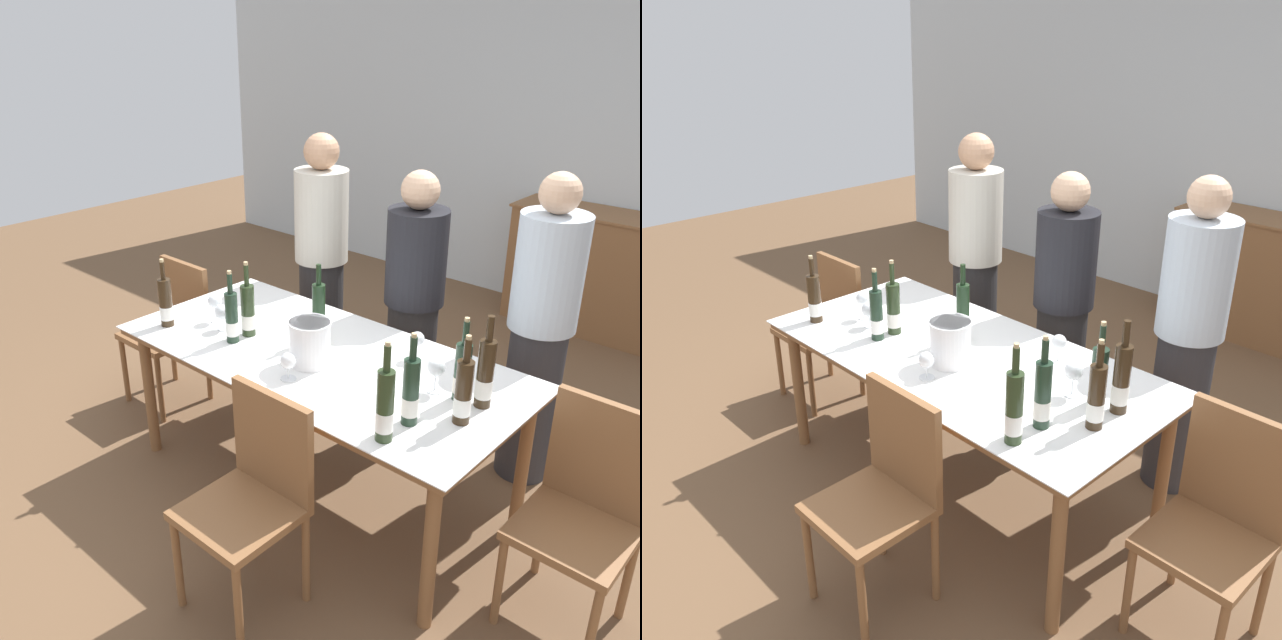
{
  "view_description": "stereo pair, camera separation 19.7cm",
  "coord_description": "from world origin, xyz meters",
  "views": [
    {
      "loc": [
        1.94,
        -2.16,
        2.26
      ],
      "look_at": [
        0.0,
        0.0,
        0.95
      ],
      "focal_mm": 38.0,
      "sensor_mm": 36.0,
      "label": 1
    },
    {
      "loc": [
        2.08,
        -2.02,
        2.26
      ],
      "look_at": [
        0.0,
        0.0,
        0.95
      ],
      "focal_mm": 38.0,
      "sensor_mm": 36.0,
      "label": 2
    }
  ],
  "objects": [
    {
      "name": "wine_glass_0",
      "position": [
        0.61,
        0.07,
        0.89
      ],
      "size": [
        0.08,
        0.08,
        0.16
      ],
      "color": "white",
      "rests_on": "dining_table"
    },
    {
      "name": "wine_bottle_4",
      "position": [
        0.66,
        -0.37,
        0.92
      ],
      "size": [
        0.07,
        0.07,
        0.42
      ],
      "color": "#28381E",
      "rests_on": "dining_table"
    },
    {
      "name": "wine_glass_4",
      "position": [
        0.37,
        0.27,
        0.87
      ],
      "size": [
        0.07,
        0.07,
        0.14
      ],
      "color": "white",
      "rests_on": "dining_table"
    },
    {
      "name": "ice_bucket",
      "position": [
        0.03,
        -0.1,
        0.89
      ],
      "size": [
        0.2,
        0.2,
        0.22
      ],
      "color": "white",
      "rests_on": "dining_table"
    },
    {
      "name": "wine_bottle_3",
      "position": [
        0.82,
        -0.07,
        0.91
      ],
      "size": [
        0.07,
        0.07,
        0.38
      ],
      "color": "#332314",
      "rests_on": "dining_table"
    },
    {
      "name": "person_guest_right",
      "position": [
        0.72,
        0.83,
        0.81
      ],
      "size": [
        0.33,
        0.33,
        1.63
      ],
      "color": "#2D2D33",
      "rests_on": "ground_plane"
    },
    {
      "name": "wine_bottle_5",
      "position": [
        0.72,
        0.09,
        0.9
      ],
      "size": [
        0.07,
        0.07,
        0.38
      ],
      "color": "#1E3323",
      "rests_on": "dining_table"
    },
    {
      "name": "wine_bottle_6",
      "position": [
        -0.42,
        -0.08,
        0.9
      ],
      "size": [
        0.07,
        0.07,
        0.39
      ],
      "color": "#28381E",
      "rests_on": "dining_table"
    },
    {
      "name": "back_wall",
      "position": [
        0.0,
        3.16,
        1.4
      ],
      "size": [
        8.0,
        0.1,
        2.8
      ],
      "color": "silver",
      "rests_on": "ground_plane"
    },
    {
      "name": "dining_table",
      "position": [
        0.0,
        0.0,
        0.71
      ],
      "size": [
        2.02,
        0.96,
        0.77
      ],
      "color": "brown",
      "rests_on": "ground_plane"
    },
    {
      "name": "wine_bottle_0",
      "position": [
        -0.42,
        -0.19,
        0.9
      ],
      "size": [
        0.06,
        0.06,
        0.37
      ],
      "color": "#1E3323",
      "rests_on": "dining_table"
    },
    {
      "name": "wine_bottle_1",
      "position": [
        -0.82,
        -0.29,
        0.9
      ],
      "size": [
        0.07,
        0.07,
        0.37
      ],
      "color": "#332314",
      "rests_on": "dining_table"
    },
    {
      "name": "person_host",
      "position": [
        -0.73,
        0.82,
        0.83
      ],
      "size": [
        0.33,
        0.33,
        1.65
      ],
      "color": "#262628",
      "rests_on": "ground_plane"
    },
    {
      "name": "person_guest_left",
      "position": [
        0.02,
        0.75,
        0.77
      ],
      "size": [
        0.33,
        0.33,
        1.55
      ],
      "color": "#262628",
      "rests_on": "ground_plane"
    },
    {
      "name": "wine_bottle_2",
      "position": [
        -0.11,
        0.11,
        0.92
      ],
      "size": [
        0.07,
        0.07,
        0.4
      ],
      "color": "black",
      "rests_on": "dining_table"
    },
    {
      "name": "wine_bottle_8",
      "position": [
        0.67,
        -0.21,
        0.91
      ],
      "size": [
        0.07,
        0.07,
        0.4
      ],
      "color": "#1E3323",
      "rests_on": "dining_table"
    },
    {
      "name": "ground_plane",
      "position": [
        0.0,
        0.0,
        0.0
      ],
      "size": [
        12.0,
        12.0,
        0.0
      ],
      "primitive_type": "plane",
      "color": "brown"
    },
    {
      "name": "chair_right_end",
      "position": [
        1.31,
        0.09,
        0.54
      ],
      "size": [
        0.42,
        0.42,
        0.94
      ],
      "color": "brown",
      "rests_on": "ground_plane"
    },
    {
      "name": "chair_left_end",
      "position": [
        -1.31,
        0.08,
        0.52
      ],
      "size": [
        0.42,
        0.42,
        0.89
      ],
      "color": "brown",
      "rests_on": "ground_plane"
    },
    {
      "name": "sideboard_cabinet",
      "position": [
        0.33,
        2.87,
        0.47
      ],
      "size": [
        1.47,
        0.46,
        0.94
      ],
      "color": "brown",
      "rests_on": "ground_plane"
    },
    {
      "name": "wine_bottle_7",
      "position": [
        0.82,
        0.1,
        0.92
      ],
      "size": [
        0.07,
        0.07,
        0.41
      ],
      "color": "#332314",
      "rests_on": "dining_table"
    },
    {
      "name": "chair_near_front",
      "position": [
        0.29,
        -0.71,
        0.54
      ],
      "size": [
        0.42,
        0.42,
        0.93
      ],
      "color": "brown",
      "rests_on": "ground_plane"
    },
    {
      "name": "wine_glass_1",
      "position": [
        -0.56,
        -0.13,
        0.87
      ],
      "size": [
        0.08,
        0.08,
        0.14
      ],
      "color": "white",
      "rests_on": "dining_table"
    },
    {
      "name": "wine_glass_2",
      "position": [
        0.06,
        -0.28,
        0.86
      ],
      "size": [
        0.07,
        0.07,
        0.13
      ],
      "color": "white",
      "rests_on": "dining_table"
    },
    {
      "name": "wine_glass_3",
      "position": [
        -0.67,
        -0.09,
        0.88
      ],
      "size": [
        0.07,
        0.07,
        0.15
      ],
      "color": "white",
      "rests_on": "dining_table"
    }
  ]
}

